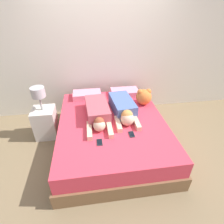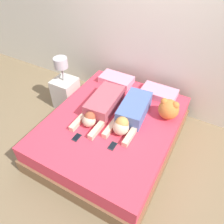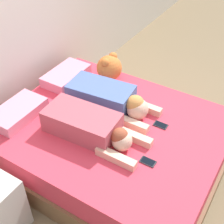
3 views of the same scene
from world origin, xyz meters
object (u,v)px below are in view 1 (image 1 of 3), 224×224
at_px(bed, 112,132).
at_px(pillow_head_right, 125,92).
at_px(person_left, 98,112).
at_px(person_right, 123,108).
at_px(pillow_head_left, 87,95).
at_px(nightstand, 45,120).
at_px(cell_phone_right, 132,134).
at_px(cell_phone_left, 100,142).
at_px(plush_toy, 144,97).

height_order(bed, pillow_head_right, pillow_head_right).
height_order(pillow_head_right, person_left, person_left).
height_order(bed, person_right, person_right).
relative_size(pillow_head_left, nightstand, 0.56).
height_order(bed, person_left, person_left).
bearing_deg(cell_phone_right, person_right, 91.44).
height_order(bed, cell_phone_left, cell_phone_left).
xyz_separation_m(bed, cell_phone_right, (0.22, -0.39, 0.26)).
distance_m(bed, nightstand, 1.19).
relative_size(person_left, person_right, 1.04).
xyz_separation_m(person_left, nightstand, (-0.91, 0.30, -0.27)).
relative_size(pillow_head_right, person_left, 0.55).
xyz_separation_m(pillow_head_right, cell_phone_left, (-0.61, -1.31, -0.05)).
bearing_deg(plush_toy, cell_phone_left, -133.54).
distance_m(cell_phone_left, plush_toy, 1.27).
distance_m(cell_phone_right, nightstand, 1.57).
relative_size(pillow_head_left, person_right, 0.58).
relative_size(bed, pillow_head_left, 3.89).
relative_size(person_right, cell_phone_left, 7.06).
bearing_deg(cell_phone_left, plush_toy, 46.46).
relative_size(person_left, nightstand, 1.01).
bearing_deg(pillow_head_left, person_right, -49.34).
bearing_deg(pillow_head_right, person_right, -103.34).
bearing_deg(nightstand, pillow_head_right, 16.05).
relative_size(cell_phone_left, plush_toy, 0.45).
relative_size(person_right, plush_toy, 3.16).
xyz_separation_m(bed, cell_phone_left, (-0.24, -0.49, 0.26)).
relative_size(pillow_head_right, cell_phone_left, 4.08).
height_order(person_right, nightstand, nightstand).
height_order(cell_phone_right, plush_toy, plush_toy).
bearing_deg(person_left, pillow_head_right, 51.12).
xyz_separation_m(bed, person_right, (0.21, 0.14, 0.36)).
distance_m(cell_phone_right, plush_toy, 0.92).
bearing_deg(bed, plush_toy, 33.92).
height_order(person_left, cell_phone_left, person_left).
height_order(person_right, cell_phone_left, person_right).
height_order(bed, plush_toy, plush_toy).
xyz_separation_m(person_right, cell_phone_right, (0.01, -0.54, -0.10)).
xyz_separation_m(person_right, plush_toy, (0.42, 0.28, 0.04)).
bearing_deg(pillow_head_left, plush_toy, -21.41).
bearing_deg(pillow_head_right, bed, -114.30).
distance_m(pillow_head_left, person_left, 0.74).
bearing_deg(person_left, plush_toy, 21.41).
height_order(pillow_head_right, cell_phone_right, pillow_head_right).
relative_size(bed, person_right, 2.25).
distance_m(bed, pillow_head_right, 0.95).
relative_size(bed, pillow_head_right, 3.89).
distance_m(pillow_head_right, person_left, 0.93).
relative_size(bed, person_left, 2.15).
bearing_deg(bed, nightstand, 160.90).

